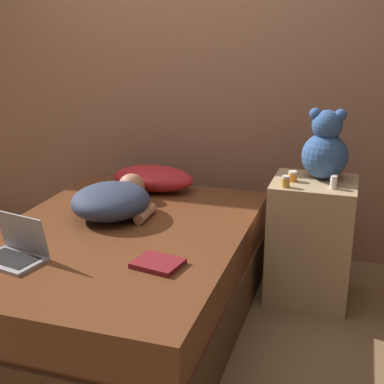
# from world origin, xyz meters

# --- Properties ---
(ground_plane) EXTENTS (12.00, 12.00, 0.00)m
(ground_plane) POSITION_xyz_m (0.00, 0.00, 0.00)
(ground_plane) COLOR brown
(wall_back) EXTENTS (8.00, 0.06, 2.60)m
(wall_back) POSITION_xyz_m (0.00, 1.19, 1.30)
(wall_back) COLOR #996B51
(wall_back) RESTS_ON ground_plane
(bed) EXTENTS (1.30, 1.81, 0.52)m
(bed) POSITION_xyz_m (0.00, 0.00, 0.26)
(bed) COLOR #4C331E
(bed) RESTS_ON ground_plane
(nightstand) EXTENTS (0.46, 0.43, 0.72)m
(nightstand) POSITION_xyz_m (0.94, 0.57, 0.36)
(nightstand) COLOR tan
(nightstand) RESTS_ON ground_plane
(pillow) EXTENTS (0.54, 0.32, 0.16)m
(pillow) POSITION_xyz_m (-0.09, 0.72, 0.60)
(pillow) COLOR red
(pillow) RESTS_ON bed
(person_lying) EXTENTS (0.45, 0.63, 0.19)m
(person_lying) POSITION_xyz_m (-0.13, 0.22, 0.61)
(person_lying) COLOR #2D3851
(person_lying) RESTS_ON bed
(laptop) EXTENTS (0.32, 0.25, 0.21)m
(laptop) POSITION_xyz_m (-0.31, -0.45, 0.57)
(laptop) COLOR #9E9EA3
(laptop) RESTS_ON bed
(teddy_bear) EXTENTS (0.26, 0.26, 0.40)m
(teddy_bear) POSITION_xyz_m (0.98, 0.64, 0.89)
(teddy_bear) COLOR #335693
(teddy_bear) RESTS_ON nightstand
(bottle_white) EXTENTS (0.04, 0.04, 0.07)m
(bottle_white) POSITION_xyz_m (1.05, 0.46, 0.75)
(bottle_white) COLOR white
(bottle_white) RESTS_ON nightstand
(bottle_red) EXTENTS (0.03, 0.03, 0.06)m
(bottle_red) POSITION_xyz_m (1.05, 0.50, 0.75)
(bottle_red) COLOR #B72D2D
(bottle_red) RESTS_ON nightstand
(bottle_orange) EXTENTS (0.05, 0.05, 0.06)m
(bottle_orange) POSITION_xyz_m (0.82, 0.53, 0.75)
(bottle_orange) COLOR orange
(bottle_orange) RESTS_ON nightstand
(bottle_amber) EXTENTS (0.04, 0.04, 0.06)m
(bottle_amber) POSITION_xyz_m (0.80, 0.41, 0.75)
(bottle_amber) COLOR gold
(bottle_amber) RESTS_ON nightstand
(book) EXTENTS (0.23, 0.21, 0.02)m
(book) POSITION_xyz_m (0.34, -0.32, 0.53)
(book) COLOR maroon
(book) RESTS_ON bed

